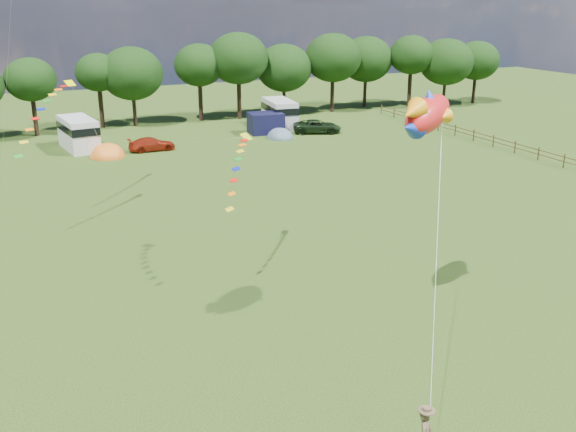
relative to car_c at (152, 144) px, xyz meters
name	(u,v)px	position (x,y,z in m)	size (l,w,h in m)	color
ground_plane	(369,370)	(-0.63, -42.03, -0.64)	(180.00, 180.00, 0.00)	black
tree_line	(164,69)	(4.67, 12.96, 5.70)	(102.98, 10.98, 10.27)	black
fence	(464,132)	(31.37, -7.53, 0.06)	(0.12, 33.12, 1.20)	#472D19
car_c	(152,144)	(0.00, 0.00, 0.00)	(1.80, 4.29, 1.29)	maroon
car_d	(317,126)	(18.44, 1.28, 0.08)	(2.41, 5.32, 1.45)	black
campervan_c	(78,133)	(-6.32, 3.55, 1.00)	(3.46, 6.54, 3.06)	silver
campervan_d	(280,112)	(16.10, 6.23, 1.01)	(3.36, 6.55, 3.08)	silver
tent_orange	(108,157)	(-4.33, -0.86, -0.62)	(3.23, 3.54, 2.53)	orange
tent_greyblue	(280,138)	(13.66, 0.37, -0.62)	(2.87, 3.14, 2.14)	slate
awning_navy	(266,123)	(13.28, 3.46, 0.47)	(3.55, 2.89, 2.22)	black
fish_kite	(425,115)	(3.57, -38.76, 8.72)	(4.04, 2.99, 2.18)	red
streamer_kite_b	(49,106)	(-10.05, -19.19, 7.15)	(4.28, 4.59, 3.79)	#FFFE00
streamer_kite_c	(240,159)	(-1.68, -30.20, 5.45)	(3.17, 4.90, 2.79)	#D0D71A
walker_a	(423,124)	(29.99, -2.12, 0.08)	(0.71, 0.44, 1.45)	black
walker_b	(416,120)	(30.50, 0.11, 0.11)	(0.97, 0.45, 1.50)	black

